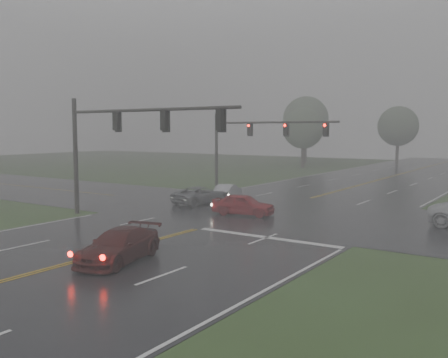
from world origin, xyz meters
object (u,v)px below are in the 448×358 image
Objects in this scene: sedan_red at (243,215)px; sedan_silver at (228,200)px; car_grey at (201,204)px; signal_gantry_far at (251,137)px; sedan_maroon at (119,262)px; signal_gantry_near at (118,134)px.

sedan_silver is (-5.08, 5.72, 0.00)m from sedan_red.
car_grey is 0.39× the size of signal_gantry_far.
sedan_maroon is 25.98m from signal_gantry_far.
sedan_red is at bearing 164.23° from car_grey.
car_grey is 9.94m from signal_gantry_far.
car_grey is at bearing 52.79° from sedan_red.
car_grey reaches higher than sedan_silver.
signal_gantry_near reaches higher than sedan_red.
sedan_red is at bearing 44.46° from signal_gantry_near.
signal_gantry_far is (-6.11, 11.04, 5.08)m from sedan_red.
sedan_red reaches higher than sedan_maroon.
sedan_silver is at bearing -78.99° from signal_gantry_far.
car_grey is at bearing -85.26° from signal_gantry_far.
signal_gantry_near is 16.77m from signal_gantry_far.
sedan_silver is 12.71m from signal_gantry_near.
signal_gantry_near is at bearing -89.03° from signal_gantry_far.
sedan_red is at bearing -61.02° from signal_gantry_far.
signal_gantry_near reaches higher than sedan_maroon.
sedan_red is (-1.84, 13.17, 0.00)m from sedan_maroon.
signal_gantry_far is (-7.95, 24.21, 5.08)m from sedan_maroon.
signal_gantry_far is (-0.71, 8.51, 5.08)m from car_grey.
sedan_maroon is 20.12m from sedan_silver.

